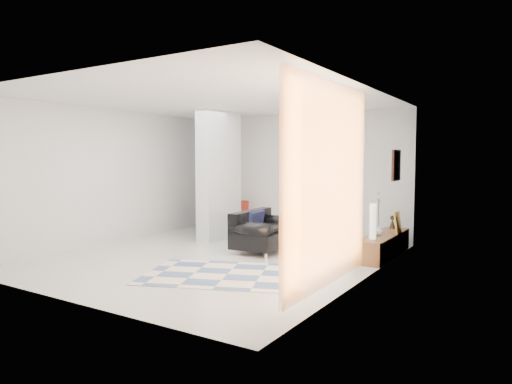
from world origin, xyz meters
The scene contains 17 objects.
floor centered at (0.00, 0.00, 0.00)m, with size 6.00×6.00×0.00m, color beige.
ceiling centered at (0.00, 0.00, 2.80)m, with size 6.00×6.00×0.00m, color white.
wall_back centered at (0.00, 3.00, 1.40)m, with size 6.00×6.00×0.00m, color silver.
wall_front centered at (0.00, -3.00, 1.40)m, with size 6.00×6.00×0.00m, color silver.
wall_left centered at (-2.75, 0.00, 1.40)m, with size 6.00×6.00×0.00m, color silver.
wall_right centered at (2.75, 0.00, 1.40)m, with size 6.00×6.00×0.00m, color silver.
partition_column centered at (-1.10, 1.60, 1.40)m, with size 0.35×1.20×2.80m, color silver.
hallway_door centered at (-2.10, 2.96, 1.02)m, with size 0.85×0.06×2.04m, color white.
curtain centered at (2.67, -1.15, 1.45)m, with size 2.55×2.55×0.00m, color #FF9943.
wall_art centered at (2.72, 1.70, 1.65)m, with size 0.04×0.45×0.55m, color #3C1D10.
media_console centered at (2.52, 1.70, 0.20)m, with size 0.45×1.93×0.80m.
loveseat centered at (0.38, 0.99, 0.36)m, with size 0.91×1.47×0.76m.
daybed centered at (-1.44, 2.48, 0.43)m, with size 1.62×0.92×0.77m.
area_rug centered at (0.90, -0.90, 0.01)m, with size 2.48×1.65×0.01m, color beige.
cylinder_lamp centered at (2.50, 1.13, 0.70)m, with size 0.11×0.11×0.61m, color white.
bronze_figurine centered at (2.47, 2.46, 0.53)m, with size 0.13×0.13×0.25m, color black, non-canonical shape.
vase centered at (2.47, 1.54, 0.49)m, with size 0.17×0.17×0.18m, color white.
Camera 1 is at (4.89, -6.46, 1.77)m, focal length 32.00 mm.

